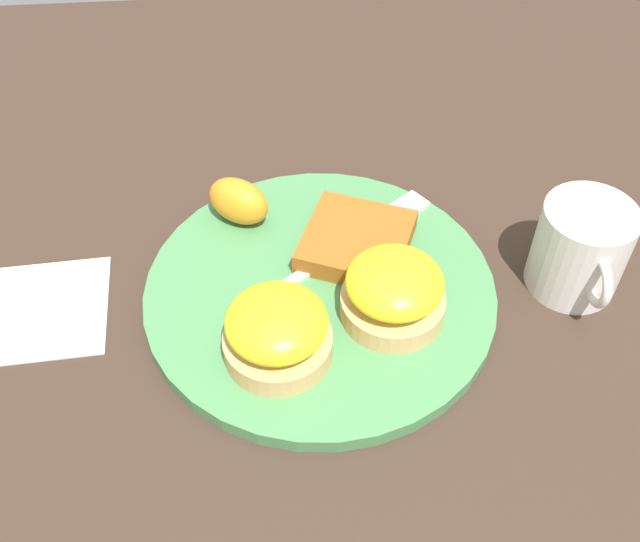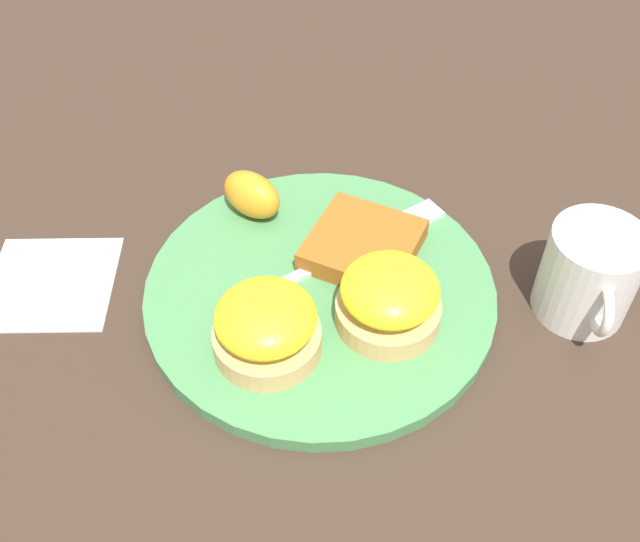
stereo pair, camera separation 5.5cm
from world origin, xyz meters
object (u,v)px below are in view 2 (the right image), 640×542
at_px(sandwich_benedict_right, 389,299).
at_px(orange_wedge, 252,195).
at_px(fork, 361,245).
at_px(sandwich_benedict_left, 266,327).
at_px(cup, 588,271).
at_px(hashbrown_patty, 363,245).

height_order(sandwich_benedict_right, orange_wedge, sandwich_benedict_right).
xyz_separation_m(sandwich_benedict_right, fork, (-0.08, -0.02, -0.02)).
height_order(orange_wedge, fork, orange_wedge).
height_order(sandwich_benedict_left, orange_wedge, sandwich_benedict_left).
distance_m(sandwich_benedict_left, cup, 0.27).
xyz_separation_m(sandwich_benedict_right, cup, (-0.04, 0.17, 0.00)).
bearing_deg(orange_wedge, hashbrown_patty, 64.65).
bearing_deg(sandwich_benedict_left, cup, 104.91).
height_order(fork, cup, cup).
bearing_deg(fork, sandwich_benedict_left, -32.34).
height_order(sandwich_benedict_right, fork, sandwich_benedict_right).
bearing_deg(cup, sandwich_benedict_right, -77.44).
height_order(sandwich_benedict_right, hashbrown_patty, sandwich_benedict_right).
xyz_separation_m(fork, cup, (0.05, 0.19, 0.03)).
bearing_deg(cup, orange_wedge, -107.02).
bearing_deg(sandwich_benedict_right, cup, 102.56).
bearing_deg(sandwich_benedict_right, sandwich_benedict_left, -71.17).
height_order(sandwich_benedict_left, fork, sandwich_benedict_left).
bearing_deg(sandwich_benedict_right, orange_wedge, -135.31).
relative_size(fork, cup, 1.65).
distance_m(sandwich_benedict_left, sandwich_benedict_right, 0.10).
height_order(orange_wedge, cup, cup).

